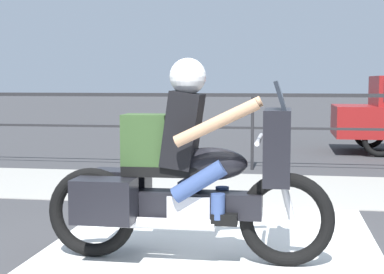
{
  "coord_description": "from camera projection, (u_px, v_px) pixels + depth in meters",
  "views": [
    {
      "loc": [
        0.55,
        -4.53,
        1.44
      ],
      "look_at": [
        -0.33,
        0.95,
        0.92
      ],
      "focal_mm": 55.0,
      "sensor_mm": 36.0,
      "label": 1
    }
  ],
  "objects": [
    {
      "name": "ground_plane",
      "position": [
        214.0,
        264.0,
        4.67
      ],
      "size": [
        120.0,
        120.0,
        0.0
      ],
      "primitive_type": "plane",
      "color": "#38383A"
    },
    {
      "name": "sidewalk_band",
      "position": [
        245.0,
        188.0,
        8.01
      ],
      "size": [
        44.0,
        2.4,
        0.01
      ],
      "primitive_type": "cube",
      "color": "#99968E",
      "rests_on": "ground"
    },
    {
      "name": "crosswalk_band",
      "position": [
        202.0,
        271.0,
        4.49
      ],
      "size": [
        2.88,
        6.0,
        0.01
      ],
      "primitive_type": "cube",
      "color": "silver",
      "rests_on": "ground"
    },
    {
      "name": "fence_railing",
      "position": [
        253.0,
        110.0,
        9.61
      ],
      "size": [
        36.0,
        0.05,
        1.26
      ],
      "color": "#232326",
      "rests_on": "ground"
    },
    {
      "name": "motorcycle",
      "position": [
        186.0,
        174.0,
        4.68
      ],
      "size": [
        2.33,
        0.76,
        1.63
      ],
      "rotation": [
        0.0,
        0.0,
        0.04
      ],
      "color": "black",
      "rests_on": "ground"
    }
  ]
}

